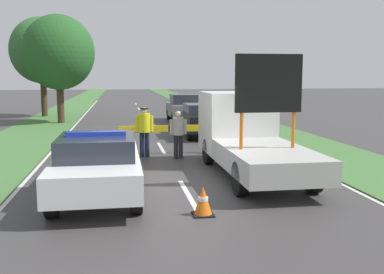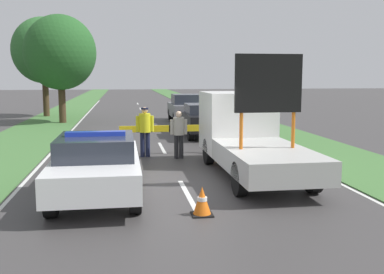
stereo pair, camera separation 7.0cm
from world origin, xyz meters
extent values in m
plane|color=#3D3A3A|center=(0.00, 0.00, 0.00)|extent=(160.00, 160.00, 0.00)
cube|color=silver|center=(0.00, -1.10, 0.00)|extent=(0.12, 2.68, 0.01)
cube|color=silver|center=(0.00, 5.81, 0.00)|extent=(0.12, 2.68, 0.01)
cube|color=silver|center=(0.00, 12.72, 0.00)|extent=(0.12, 2.68, 0.01)
cube|color=silver|center=(0.00, 19.63, 0.00)|extent=(0.12, 2.68, 0.01)
cube|color=silver|center=(0.00, 26.54, 0.00)|extent=(0.12, 2.68, 0.01)
cube|color=silver|center=(0.00, 33.45, 0.00)|extent=(0.12, 2.68, 0.01)
cube|color=silver|center=(-4.04, 11.80, 0.00)|extent=(0.10, 56.10, 0.01)
cube|color=silver|center=(4.04, 11.80, 0.00)|extent=(0.10, 56.10, 0.01)
cube|color=#427038|center=(-5.77, 20.00, 0.01)|extent=(3.25, 120.00, 0.03)
cube|color=#427038|center=(5.77, 20.00, 0.01)|extent=(3.25, 120.00, 0.03)
cube|color=white|center=(-2.07, -0.99, 0.67)|extent=(1.88, 4.50, 0.58)
cube|color=#282D38|center=(-2.07, -1.12, 1.20)|extent=(1.65, 2.07, 0.47)
cylinder|color=black|center=(-2.89, 0.41, 0.38)|extent=(0.24, 0.76, 0.76)
cylinder|color=black|center=(-1.25, 0.41, 0.38)|extent=(0.24, 0.76, 0.76)
cylinder|color=black|center=(-2.89, -2.38, 0.38)|extent=(0.24, 0.76, 0.76)
cylinder|color=black|center=(-1.25, -2.38, 0.38)|extent=(0.24, 0.76, 0.76)
cube|color=#1E38C6|center=(-2.07, -1.12, 1.48)|extent=(1.31, 0.24, 0.10)
cube|color=#193399|center=(-2.07, -0.99, 0.70)|extent=(1.89, 3.69, 0.10)
cube|color=black|center=(-2.07, 1.30, 0.61)|extent=(1.03, 0.08, 0.35)
cube|color=white|center=(2.07, 2.40, 1.33)|extent=(2.03, 2.23, 1.85)
cube|color=#232833|center=(2.07, 3.49, 1.66)|extent=(1.72, 0.04, 0.81)
cube|color=#B2B2AD|center=(2.07, -0.64, 0.68)|extent=(2.03, 3.85, 0.56)
cylinder|color=#D16619|center=(1.40, -0.64, 1.42)|extent=(0.09, 0.09, 0.90)
cylinder|color=#D16619|center=(2.74, -0.64, 1.42)|extent=(0.09, 0.09, 0.90)
cube|color=black|center=(2.07, -0.64, 2.58)|extent=(1.67, 0.12, 1.42)
cylinder|color=black|center=(1.18, 2.40, 0.40)|extent=(0.24, 0.80, 0.80)
cylinder|color=black|center=(2.97, 2.40, 0.40)|extent=(0.24, 0.80, 0.80)
cylinder|color=black|center=(1.18, -1.42, 0.40)|extent=(0.24, 0.80, 0.80)
cylinder|color=black|center=(2.97, -1.42, 0.40)|extent=(0.24, 0.80, 0.80)
cylinder|color=black|center=(-1.26, 4.41, 0.40)|extent=(0.07, 0.07, 0.80)
cylinder|color=black|center=(1.52, 4.41, 0.40)|extent=(0.07, 0.07, 0.80)
cube|color=yellow|center=(-1.31, 4.41, 0.91)|extent=(0.58, 0.08, 0.23)
cube|color=black|center=(-0.74, 4.41, 0.91)|extent=(0.58, 0.08, 0.23)
cube|color=yellow|center=(-0.16, 4.41, 0.91)|extent=(0.58, 0.08, 0.23)
cube|color=black|center=(0.42, 4.41, 0.91)|extent=(0.58, 0.08, 0.23)
cube|color=yellow|center=(1.00, 4.41, 0.91)|extent=(0.58, 0.08, 0.23)
cube|color=black|center=(1.57, 4.41, 0.91)|extent=(0.58, 0.08, 0.23)
cylinder|color=#191E38|center=(-0.82, 4.00, 0.42)|extent=(0.16, 0.16, 0.85)
cylinder|color=#191E38|center=(-0.64, 4.00, 0.42)|extent=(0.16, 0.16, 0.85)
cylinder|color=yellow|center=(-0.73, 4.00, 1.17)|extent=(0.39, 0.39, 0.64)
cylinder|color=yellow|center=(-0.97, 4.00, 1.14)|extent=(0.13, 0.13, 0.54)
cylinder|color=yellow|center=(-0.49, 4.00, 1.14)|extent=(0.13, 0.13, 0.54)
sphere|color=tan|center=(-0.73, 4.00, 1.60)|extent=(0.22, 0.22, 0.22)
cylinder|color=#141933|center=(-0.73, 4.00, 1.66)|extent=(0.25, 0.25, 0.05)
cylinder|color=#232326|center=(0.29, 3.52, 0.40)|extent=(0.15, 0.15, 0.80)
cylinder|color=#232326|center=(0.45, 3.52, 0.40)|extent=(0.15, 0.15, 0.80)
cylinder|color=#B2AD9E|center=(0.37, 3.52, 1.09)|extent=(0.36, 0.36, 0.60)
cylinder|color=#B2AD9E|center=(0.15, 3.52, 1.06)|extent=(0.12, 0.12, 0.51)
cylinder|color=#B2AD9E|center=(0.60, 3.52, 1.06)|extent=(0.12, 0.12, 0.51)
sphere|color=beige|center=(0.37, 3.52, 1.49)|extent=(0.21, 0.21, 0.21)
cube|color=black|center=(1.71, 4.26, 0.01)|extent=(0.49, 0.49, 0.03)
cone|color=orange|center=(1.71, 4.26, 0.35)|extent=(0.42, 0.42, 0.65)
cylinder|color=white|center=(1.71, 4.26, 0.39)|extent=(0.24, 0.24, 0.09)
cube|color=black|center=(-3.43, 5.64, 0.01)|extent=(0.36, 0.36, 0.03)
cone|color=orange|center=(-3.43, 5.64, 0.27)|extent=(0.31, 0.31, 0.47)
cylinder|color=white|center=(-3.43, 5.64, 0.29)|extent=(0.17, 0.17, 0.07)
cube|color=black|center=(0.06, -2.72, 0.01)|extent=(0.42, 0.42, 0.03)
cone|color=orange|center=(0.06, -2.72, 0.31)|extent=(0.36, 0.36, 0.55)
cylinder|color=white|center=(0.06, -2.72, 0.33)|extent=(0.20, 0.20, 0.08)
cube|color=black|center=(2.20, 8.86, 0.71)|extent=(1.86, 4.08, 0.70)
cube|color=#282D38|center=(2.20, 8.74, 1.27)|extent=(1.63, 1.88, 0.43)
cylinder|color=black|center=(1.39, 10.13, 0.36)|extent=(0.24, 0.71, 0.71)
cylinder|color=black|center=(3.01, 10.13, 0.36)|extent=(0.24, 0.71, 0.71)
cylinder|color=black|center=(1.39, 7.60, 0.36)|extent=(0.24, 0.71, 0.71)
cylinder|color=black|center=(3.01, 7.60, 0.36)|extent=(0.24, 0.71, 0.71)
cube|color=slate|center=(2.31, 15.55, 0.71)|extent=(1.86, 4.19, 0.73)
cube|color=#282D38|center=(2.31, 15.42, 1.37)|extent=(1.63, 1.93, 0.58)
cylinder|color=black|center=(1.50, 16.85, 0.34)|extent=(0.24, 0.68, 0.68)
cylinder|color=black|center=(3.12, 16.85, 0.34)|extent=(0.24, 0.68, 0.68)
cylinder|color=black|center=(1.50, 14.25, 0.34)|extent=(0.24, 0.68, 0.68)
cylinder|color=black|center=(3.12, 14.25, 0.34)|extent=(0.24, 0.68, 0.68)
cylinder|color=#42301E|center=(-4.95, 15.74, 1.28)|extent=(0.40, 0.40, 2.55)
ellipsoid|color=#235623|center=(-4.95, 15.74, 4.08)|extent=(4.08, 4.08, 4.29)
cylinder|color=#42301E|center=(-6.60, 20.30, 1.43)|extent=(0.41, 0.41, 2.87)
ellipsoid|color=#2D662D|center=(-6.60, 20.30, 4.43)|extent=(4.18, 4.18, 4.39)
camera|label=1|loc=(-1.53, -11.25, 2.77)|focal=42.00mm
camera|label=2|loc=(-1.46, -11.26, 2.77)|focal=42.00mm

